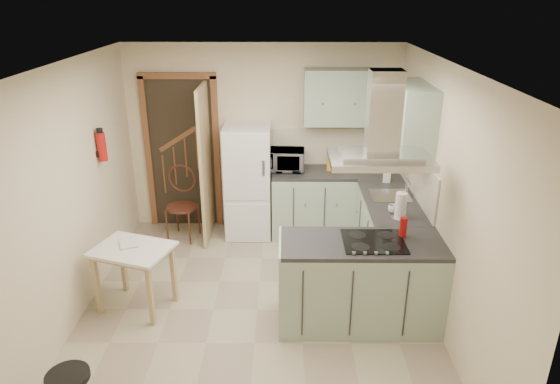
{
  "coord_description": "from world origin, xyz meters",
  "views": [
    {
      "loc": [
        0.28,
        -4.37,
        3.11
      ],
      "look_at": [
        0.23,
        0.45,
        1.15
      ],
      "focal_mm": 32.0,
      "sensor_mm": 36.0,
      "label": 1
    }
  ],
  "objects_px": {
    "extractor_hood": "(380,159)",
    "drop_leaf_table": "(136,278)",
    "bentwood_chair": "(182,207)",
    "microwave": "(285,160)",
    "fridge": "(248,181)",
    "peninsula": "(360,283)"
  },
  "relations": [
    {
      "from": "fridge",
      "to": "bentwood_chair",
      "type": "relative_size",
      "value": 1.67
    },
    {
      "from": "bentwood_chair",
      "to": "microwave",
      "type": "height_order",
      "value": "microwave"
    },
    {
      "from": "extractor_hood",
      "to": "drop_leaf_table",
      "type": "height_order",
      "value": "extractor_hood"
    },
    {
      "from": "fridge",
      "to": "bentwood_chair",
      "type": "distance_m",
      "value": 0.94
    },
    {
      "from": "peninsula",
      "to": "bentwood_chair",
      "type": "relative_size",
      "value": 1.72
    },
    {
      "from": "extractor_hood",
      "to": "drop_leaf_table",
      "type": "xyz_separation_m",
      "value": [
        -2.38,
        0.23,
        -1.37
      ]
    },
    {
      "from": "peninsula",
      "to": "microwave",
      "type": "bearing_deg",
      "value": 110.06
    },
    {
      "from": "drop_leaf_table",
      "to": "bentwood_chair",
      "type": "distance_m",
      "value": 1.59
    },
    {
      "from": "fridge",
      "to": "bentwood_chair",
      "type": "bearing_deg",
      "value": -168.92
    },
    {
      "from": "drop_leaf_table",
      "to": "fridge",
      "type": "bearing_deg",
      "value": 77.46
    },
    {
      "from": "bentwood_chair",
      "to": "microwave",
      "type": "relative_size",
      "value": 1.8
    },
    {
      "from": "extractor_hood",
      "to": "drop_leaf_table",
      "type": "distance_m",
      "value": 2.75
    },
    {
      "from": "peninsula",
      "to": "microwave",
      "type": "height_order",
      "value": "microwave"
    },
    {
      "from": "fridge",
      "to": "microwave",
      "type": "distance_m",
      "value": 0.57
    },
    {
      "from": "peninsula",
      "to": "drop_leaf_table",
      "type": "xyz_separation_m",
      "value": [
        -2.28,
        0.23,
        -0.1
      ]
    },
    {
      "from": "microwave",
      "to": "bentwood_chair",
      "type": "bearing_deg",
      "value": -168.07
    },
    {
      "from": "fridge",
      "to": "extractor_hood",
      "type": "xyz_separation_m",
      "value": [
        1.32,
        -1.98,
        0.97
      ]
    },
    {
      "from": "extractor_hood",
      "to": "microwave",
      "type": "xyz_separation_m",
      "value": [
        -0.84,
        2.02,
        -0.68
      ]
    },
    {
      "from": "peninsula",
      "to": "fridge",
      "type": "bearing_deg",
      "value": 121.74
    },
    {
      "from": "bentwood_chair",
      "to": "drop_leaf_table",
      "type": "bearing_deg",
      "value": -83.31
    },
    {
      "from": "fridge",
      "to": "microwave",
      "type": "relative_size",
      "value": 3.0
    },
    {
      "from": "fridge",
      "to": "drop_leaf_table",
      "type": "bearing_deg",
      "value": -121.01
    }
  ]
}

